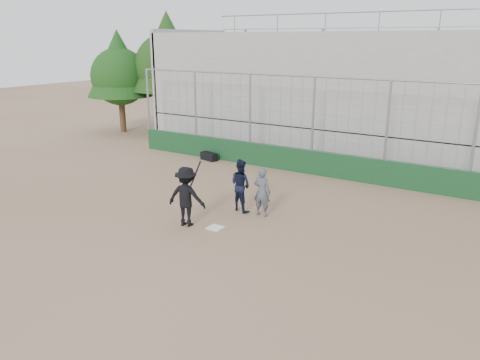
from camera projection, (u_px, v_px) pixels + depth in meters
The scene contains 10 objects.
ground at pixel (215, 228), 14.02m from camera, with size 90.00×90.00×0.00m, color brown.
home_plate at pixel (215, 228), 14.02m from camera, with size 0.44×0.44×0.02m, color white.
backstop at pixel (312, 151), 19.42m from camera, with size 18.10×0.25×4.04m.
bleachers at pixel (355, 93), 22.86m from camera, with size 20.25×6.70×6.98m.
tree_left at pixel (168, 58), 27.27m from camera, with size 4.48×4.48×7.00m.
tree_right at pixel (119, 69), 27.51m from camera, with size 3.84×3.84×6.00m.
batter_at_plate at pixel (186, 196), 14.00m from camera, with size 1.30×0.92×1.97m.
catcher_crouched at pixel (240, 194), 15.30m from camera, with size 1.01×0.89×1.18m.
umpire at pixel (262, 194), 14.84m from camera, with size 0.58×0.38×1.43m, color #474F5A.
equipment_bag at pixel (209, 156), 21.83m from camera, with size 0.91×0.54×0.40m.
Camera 1 is at (7.55, -10.62, 5.44)m, focal length 35.00 mm.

